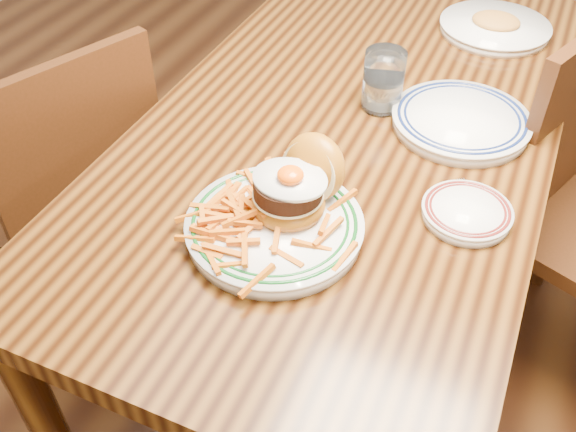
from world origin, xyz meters
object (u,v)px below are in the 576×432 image
at_px(table, 352,146).
at_px(main_plate, 281,211).
at_px(side_plate, 467,212).
at_px(chair_left, 72,193).

relative_size(table, main_plate, 4.80).
xyz_separation_m(main_plate, side_plate, (0.30, 0.16, -0.03)).
height_order(table, chair_left, chair_left).
bearing_deg(chair_left, table, 41.77).
distance_m(main_plate, side_plate, 0.34).
bearing_deg(main_plate, table, 104.53).
relative_size(chair_left, side_plate, 5.40).
height_order(table, main_plate, main_plate).
relative_size(table, side_plate, 9.58).
distance_m(chair_left, main_plate, 0.74).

